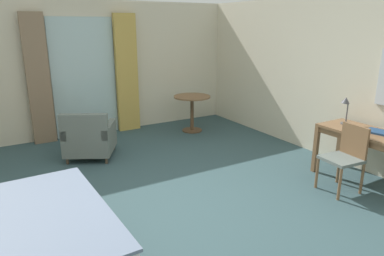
% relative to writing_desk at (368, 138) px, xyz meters
% --- Properties ---
extents(ground, '(6.74, 7.66, 0.10)m').
position_rel_writing_desk_xyz_m(ground, '(-2.66, 0.66, -0.69)').
color(ground, '#334C51').
extents(wall_back, '(6.34, 0.12, 2.53)m').
position_rel_writing_desk_xyz_m(wall_back, '(-2.66, 4.23, 0.63)').
color(wall_back, beige).
rests_on(wall_back, ground).
extents(wall_right, '(0.12, 7.26, 2.53)m').
position_rel_writing_desk_xyz_m(wall_right, '(0.45, 0.66, 0.63)').
color(wall_right, beige).
rests_on(wall_right, ground).
extents(balcony_glass_door, '(1.19, 0.02, 2.23)m').
position_rel_writing_desk_xyz_m(balcony_glass_door, '(-2.66, 4.15, 0.48)').
color(balcony_glass_door, silver).
rests_on(balcony_glass_door, ground).
extents(curtain_panel_left, '(0.39, 0.10, 2.30)m').
position_rel_writing_desk_xyz_m(curtain_panel_left, '(-3.48, 4.05, 0.51)').
color(curtain_panel_left, '#897056').
rests_on(curtain_panel_left, ground).
extents(curtain_panel_right, '(0.43, 0.10, 2.30)m').
position_rel_writing_desk_xyz_m(curtain_panel_right, '(-1.84, 4.05, 0.51)').
color(curtain_panel_right, tan).
rests_on(curtain_panel_right, ground).
extents(writing_desk, '(0.60, 1.26, 0.73)m').
position_rel_writing_desk_xyz_m(writing_desk, '(0.00, 0.00, 0.00)').
color(writing_desk, brown).
rests_on(writing_desk, ground).
extents(desk_chair, '(0.46, 0.46, 0.87)m').
position_rel_writing_desk_xyz_m(desk_chair, '(-0.42, -0.00, -0.15)').
color(desk_chair, slate).
rests_on(desk_chair, ground).
extents(desk_lamp, '(0.14, 0.17, 0.39)m').
position_rel_writing_desk_xyz_m(desk_lamp, '(0.05, 0.43, 0.35)').
color(desk_lamp, '#4C4C51').
rests_on(desk_lamp, writing_desk).
extents(closed_book, '(0.31, 0.36, 0.02)m').
position_rel_writing_desk_xyz_m(closed_book, '(0.06, -0.11, 0.11)').
color(closed_book, navy).
rests_on(closed_book, writing_desk).
extents(armchair_by_window, '(0.99, 1.01, 0.80)m').
position_rel_writing_desk_xyz_m(armchair_by_window, '(-2.97, 2.83, -0.31)').
color(armchair_by_window, slate).
rests_on(armchair_by_window, ground).
extents(round_cafe_table, '(0.73, 0.73, 0.72)m').
position_rel_writing_desk_xyz_m(round_cafe_table, '(-0.78, 3.29, -0.10)').
color(round_cafe_table, brown).
rests_on(round_cafe_table, ground).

